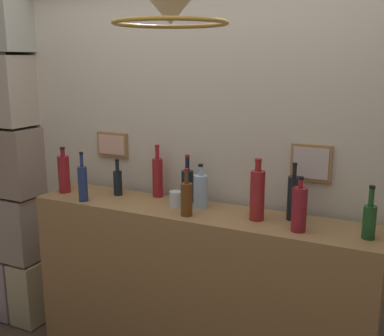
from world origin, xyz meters
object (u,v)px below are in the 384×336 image
Objects in this scene: liquor_bottle_mezcal at (186,199)px; liquor_bottle_brandy at (369,220)px; liquor_bottle_tequila at (187,185)px; liquor_bottle_amaro at (293,197)px; liquor_bottle_whiskey at (299,209)px; liquor_bottle_bourbon at (201,191)px; glass_tumbler_rocks at (176,199)px; liquor_bottle_scotch at (118,182)px; liquor_bottle_rye at (257,194)px; liquor_bottle_port at (83,183)px; liquor_bottle_vermouth at (64,173)px; liquor_bottle_sherry at (158,176)px.

liquor_bottle_brandy is at bearing 4.52° from liquor_bottle_mezcal.
liquor_bottle_tequila reaches higher than liquor_bottle_mezcal.
liquor_bottle_whiskey is (0.07, -0.15, -0.01)m from liquor_bottle_amaro.
liquor_bottle_mezcal reaches higher than liquor_bottle_bourbon.
liquor_bottle_mezcal is 0.18m from glass_tumbler_rocks.
liquor_bottle_rye is (0.91, -0.07, 0.05)m from liquor_bottle_scotch.
liquor_bottle_brandy is at bearing 3.66° from liquor_bottle_port.
liquor_bottle_rye reaches higher than liquor_bottle_amaro.
liquor_bottle_vermouth reaches higher than liquor_bottle_mezcal.
liquor_bottle_scotch is 0.35m from liquor_bottle_vermouth.
liquor_bottle_tequila is 1.03× the size of liquor_bottle_whiskey.
glass_tumbler_rocks is (-0.14, -0.04, -0.05)m from liquor_bottle_bourbon.
liquor_bottle_whiskey is 0.93× the size of liquor_bottle_port.
liquor_bottle_whiskey reaches higher than liquor_bottle_bourbon.
liquor_bottle_mezcal is (0.55, -0.16, 0.01)m from liquor_bottle_scotch.
liquor_bottle_scotch is 0.56m from liquor_bottle_bourbon.
liquor_bottle_amaro is 1.05× the size of liquor_bottle_vermouth.
liquor_bottle_whiskey reaches higher than liquor_bottle_brandy.
liquor_bottle_sherry reaches higher than liquor_bottle_amaro.
liquor_bottle_scotch is at bearing 163.40° from liquor_bottle_mezcal.
liquor_bottle_rye is at bearing -15.05° from liquor_bottle_tequila.
liquor_bottle_port is at bearing -24.00° from liquor_bottle_vermouth.
liquor_bottle_bourbon is at bearing -177.51° from liquor_bottle_amaro.
liquor_bottle_brandy is 1.79m from liquor_bottle_vermouth.
liquor_bottle_amaro is (0.63, -0.04, 0.02)m from liquor_bottle_tequila.
liquor_bottle_whiskey is 1.09× the size of liquor_bottle_bourbon.
liquor_bottle_tequila is 1.02m from liquor_bottle_brandy.
liquor_bottle_tequila is 0.80m from liquor_bottle_vermouth.
liquor_bottle_rye reaches higher than liquor_bottle_tequila.
liquor_bottle_vermouth is 3.26× the size of glass_tumbler_rocks.
liquor_bottle_brandy is at bearing -8.46° from liquor_bottle_tequila.
liquor_bottle_sherry is 1.24× the size of liquor_bottle_mezcal.
liquor_bottle_mezcal is (-0.59, -0.03, -0.02)m from liquor_bottle_whiskey.
liquor_bottle_sherry is 0.44m from liquor_bottle_port.
liquor_bottle_bourbon is 0.97× the size of liquor_bottle_mezcal.
liquor_bottle_amaro is 1.20m from liquor_bottle_port.
liquor_bottle_sherry is 0.34m from liquor_bottle_bourbon.
liquor_bottle_amaro reaches higher than liquor_bottle_whiskey.
liquor_bottle_tequila is 1.09× the size of liquor_bottle_mezcal.
glass_tumbler_rocks is (0.43, -0.05, -0.04)m from liquor_bottle_scotch.
liquor_bottle_rye is at bearing 15.28° from liquor_bottle_mezcal.
liquor_bottle_scotch is 0.79× the size of liquor_bottle_vermouth.
liquor_bottle_mezcal reaches higher than glass_tumbler_rocks.
liquor_bottle_tequila is 0.21m from liquor_bottle_sherry.
liquor_bottle_sherry is 0.40m from liquor_bottle_mezcal.
liquor_bottle_amaro is 1.11× the size of liquor_bottle_whiskey.
liquor_bottle_port is at bearing -119.99° from liquor_bottle_scotch.
liquor_bottle_sherry reaches higher than liquor_bottle_scotch.
glass_tumbler_rocks is (-0.12, 0.12, -0.05)m from liquor_bottle_mezcal.
liquor_bottle_whiskey is 0.84× the size of liquor_bottle_rye.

